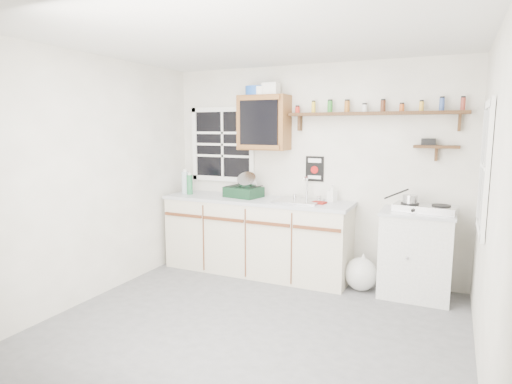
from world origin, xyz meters
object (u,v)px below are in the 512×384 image
Objects in this scene: dish_rack at (245,189)px; spice_shelf at (373,113)px; right_cabinet at (416,254)px; upper_cabinet at (264,123)px; hotplate at (425,208)px; main_cabinet at (256,235)px.

spice_shelf is at bearing 17.82° from dish_rack.
right_cabinet is 1.58m from spice_shelf.
upper_cabinet is 0.84m from dish_rack.
spice_shelf is at bearing 168.20° from hotplate.
spice_shelf is (-0.53, 0.19, 1.47)m from right_cabinet.
upper_cabinet is at bearing 37.91° from dish_rack.
right_cabinet is 1.40× the size of upper_cabinet.
main_cabinet is 4.91× the size of dish_rack.
main_cabinet is at bearing -1.26° from dish_rack.
upper_cabinet is at bearing 76.32° from main_cabinet.
upper_cabinet is 1.02× the size of hotplate.
right_cabinet is 1.43× the size of hotplate.
spice_shelf is (1.31, 0.21, 1.47)m from main_cabinet.
dish_rack is at bearing 179.64° from right_cabinet.
spice_shelf reaches higher than hotplate.
upper_cabinet reaches higher than right_cabinet.
upper_cabinet is (0.03, 0.14, 1.36)m from main_cabinet.
hotplate is at bearing -19.28° from spice_shelf.
spice_shelf is at bearing 9.25° from main_cabinet.
right_cabinet is at bearing -19.59° from spice_shelf.
main_cabinet is 2.54× the size of right_cabinet.
upper_cabinet is 0.34× the size of spice_shelf.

